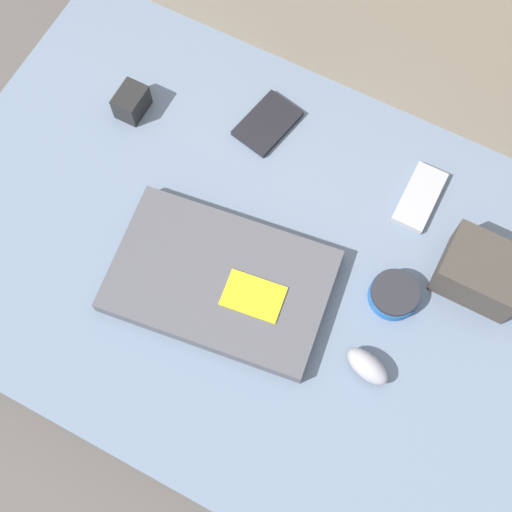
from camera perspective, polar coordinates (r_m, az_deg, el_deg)
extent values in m
plane|color=#4C4742|center=(1.27, 0.00, -2.70)|extent=(8.00, 8.00, 0.00)
cube|color=slate|center=(1.20, 0.00, -1.60)|extent=(1.07, 0.72, 0.15)
cube|color=#47474C|center=(1.10, -2.87, -2.00)|extent=(0.36, 0.26, 0.03)
cube|color=yellow|center=(1.07, -0.21, -3.23)|extent=(0.10, 0.07, 0.00)
ellipsoid|color=gray|center=(1.07, 8.91, -8.72)|extent=(0.08, 0.05, 0.04)
cylinder|color=#1E569E|center=(1.12, 10.95, -3.10)|extent=(0.08, 0.08, 0.02)
cylinder|color=#232328|center=(1.10, 11.08, -2.88)|extent=(0.07, 0.07, 0.01)
cube|color=black|center=(1.23, 0.93, 10.56)|extent=(0.09, 0.12, 0.01)
cube|color=#99999E|center=(1.19, 12.97, 4.60)|extent=(0.05, 0.12, 0.01)
cube|color=#38332D|center=(1.13, 17.64, -1.22)|extent=(0.12, 0.10, 0.08)
cube|color=black|center=(1.25, -9.93, 12.03)|extent=(0.04, 0.06, 0.05)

